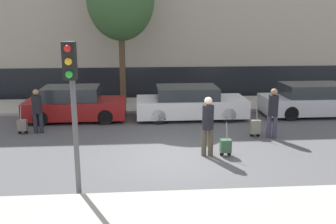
% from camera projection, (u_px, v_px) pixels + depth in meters
% --- Properties ---
extents(ground_plane, '(80.00, 80.00, 0.00)m').
position_uv_depth(ground_plane, '(177.00, 157.00, 11.12)').
color(ground_plane, '#4C4C4F').
extents(sidewalk_near, '(28.00, 2.50, 0.12)m').
position_uv_depth(sidewalk_near, '(196.00, 220.00, 7.48)').
color(sidewalk_near, '#A39E93').
rests_on(sidewalk_near, ground_plane).
extents(sidewalk_far, '(28.00, 3.00, 0.12)m').
position_uv_depth(sidewalk_far, '(162.00, 105.00, 17.89)').
color(sidewalk_far, '#A39E93').
rests_on(sidewalk_far, ground_plane).
extents(building_facade, '(28.00, 2.57, 9.23)m').
position_uv_depth(building_facade, '(158.00, 9.00, 20.18)').
color(building_facade, '#A89E8C').
rests_on(building_facade, ground_plane).
extents(parked_car_0, '(3.99, 1.73, 1.39)m').
position_uv_depth(parked_car_0, '(75.00, 105.00, 15.16)').
color(parked_car_0, maroon).
rests_on(parked_car_0, ground_plane).
extents(parked_car_1, '(4.50, 1.89, 1.34)m').
position_uv_depth(parked_car_1, '(190.00, 103.00, 15.51)').
color(parked_car_1, silver).
rests_on(parked_car_1, ground_plane).
extents(parked_car_2, '(4.65, 1.82, 1.37)m').
position_uv_depth(parked_car_2, '(316.00, 100.00, 15.97)').
color(parked_car_2, '#B7BABF').
rests_on(parked_car_2, ground_plane).
extents(pedestrian_left, '(0.35, 0.34, 1.60)m').
position_uv_depth(pedestrian_left, '(37.00, 109.00, 13.34)').
color(pedestrian_left, '#23232D').
rests_on(pedestrian_left, ground_plane).
extents(trolley_left, '(0.34, 0.29, 1.05)m').
position_uv_depth(trolley_left, '(22.00, 125.00, 13.39)').
color(trolley_left, slate).
rests_on(trolley_left, ground_plane).
extents(pedestrian_center, '(0.35, 0.34, 1.80)m').
position_uv_depth(pedestrian_center, '(208.00, 123.00, 11.01)').
color(pedestrian_center, '#4C4233').
rests_on(pedestrian_center, ground_plane).
extents(trolley_center, '(0.34, 0.29, 1.05)m').
position_uv_depth(trolley_center, '(226.00, 146.00, 11.16)').
color(trolley_center, '#335138').
rests_on(trolley_center, ground_plane).
extents(pedestrian_right, '(0.34, 0.34, 1.74)m').
position_uv_depth(pedestrian_right, '(273.00, 110.00, 12.71)').
color(pedestrian_right, '#383347').
rests_on(pedestrian_right, ground_plane).
extents(trolley_right, '(0.34, 0.29, 1.15)m').
position_uv_depth(trolley_right, '(255.00, 127.00, 13.02)').
color(trolley_right, slate).
rests_on(trolley_right, ground_plane).
extents(traffic_light, '(0.28, 0.47, 3.52)m').
position_uv_depth(traffic_light, '(72.00, 89.00, 8.05)').
color(traffic_light, '#515154').
rests_on(traffic_light, ground_plane).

